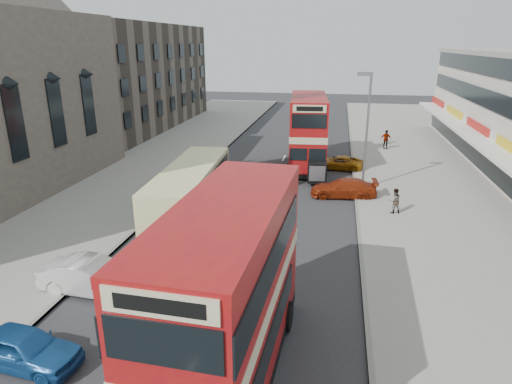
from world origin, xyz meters
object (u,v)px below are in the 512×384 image
Objects in this scene: car_left_front at (93,277)px; cyclist at (323,171)px; street_lamp at (366,123)px; pedestrian_far at (386,139)px; car_right_a at (344,188)px; car_right_b at (339,163)px; car_left_near at (23,348)px; coach at (190,189)px; bus_second at (308,132)px; bus_main at (229,296)px; pedestrian_near at (395,201)px.

car_left_front is 20.19m from cyclist.
street_lamp reaches higher than pedestrian_far.
car_right_a is 7.03m from car_right_b.
car_left_near is at bearing -119.28° from street_lamp.
car_left_near is 0.86× the size of car_left_front.
car_left_front is at bearing 6.66° from car_left_near.
coach is at bearing -131.27° from pedestrian_far.
car_left_front is 1.01× the size of car_right_a.
coach reaches higher than car_right_b.
coach reaches higher than cyclist.
car_right_b is (2.65, -0.35, -2.43)m from bus_second.
bus_main is 0.95× the size of coach.
street_lamp is 2.11× the size of car_left_near.
car_left_near is (-6.69, -0.65, -2.29)m from bus_main.
bus_main is 5.16× the size of cyclist.
street_lamp is at bearing -101.07° from bus_main.
car_left_front is at bearing -17.29° from car_right_b.
car_right_b is 3.21m from cyclist.
car_left_near is at bearing -13.17° from car_right_b.
car_left_near is at bearing -32.75° from car_right_a.
bus_main reaches higher than car_left_front.
coach reaches higher than pedestrian_far.
cyclist is (8.67, 22.63, -0.01)m from car_left_near.
car_left_near is at bearing 8.05° from bus_main.
car_right_a reaches higher than car_right_b.
car_right_a is (-1.27, -1.84, -4.15)m from street_lamp.
street_lamp reaches higher than bus_main.
pedestrian_far reaches higher than car_left_front.
bus_main is at bearing 51.46° from pedestrian_near.
bus_main is at bearing 84.28° from bus_second.
pedestrian_far is (13.10, 19.79, -0.60)m from coach.
bus_main reaches higher than pedestrian_far.
coach is 11.85m from cyclist.
coach reaches higher than car_right_a.
car_left_near is 2.46× the size of pedestrian_near.
coach is at bearing -4.15° from car_left_front.
street_lamp is 5.45m from cyclist.
coach is at bearing -27.95° from car_right_b.
car_right_a is (3.51, 17.95, -2.31)m from bus_main.
bus_second is at bearing -15.16° from car_left_front.
street_lamp is 6.26m from pedestrian_near.
street_lamp reaches higher than pedestrian_near.
pedestrian_near is 0.78× the size of cyclist.
cyclist is (1.49, -3.34, -2.34)m from bus_second.
street_lamp is 1.82× the size of car_left_front.
car_right_b is at bearing -15.50° from car_left_near.
street_lamp reaches higher than bus_second.
street_lamp is 6.88m from car_right_b.
street_lamp reaches higher than car_right_b.
pedestrian_far reaches higher than car_left_near.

